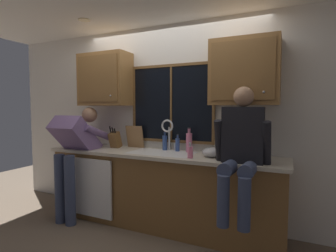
% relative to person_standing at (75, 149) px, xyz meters
% --- Properties ---
extents(back_wall, '(5.32, 0.12, 2.55)m').
position_rel_person_standing_xyz_m(back_wall, '(1.10, 0.64, 0.34)').
color(back_wall, silver).
rests_on(back_wall, floor).
extents(ceiling_downlight_left, '(0.14, 0.14, 0.01)m').
position_rel_person_standing_xyz_m(ceiling_downlight_left, '(0.23, -0.02, 1.61)').
color(ceiling_downlight_left, '#FFEAB2').
extents(window_glass, '(1.10, 0.02, 0.95)m').
position_rel_person_standing_xyz_m(window_glass, '(1.14, 0.57, 0.59)').
color(window_glass, black).
extents(window_frame_top, '(1.17, 0.02, 0.04)m').
position_rel_person_standing_xyz_m(window_frame_top, '(1.14, 0.56, 1.09)').
color(window_frame_top, brown).
extents(window_frame_bottom, '(1.17, 0.02, 0.04)m').
position_rel_person_standing_xyz_m(window_frame_bottom, '(1.14, 0.56, 0.10)').
color(window_frame_bottom, brown).
extents(window_frame_left, '(0.03, 0.02, 0.95)m').
position_rel_person_standing_xyz_m(window_frame_left, '(0.57, 0.56, 0.59)').
color(window_frame_left, brown).
extents(window_frame_right, '(0.03, 0.02, 0.95)m').
position_rel_person_standing_xyz_m(window_frame_right, '(1.70, 0.56, 0.59)').
color(window_frame_right, brown).
extents(window_mullion_center, '(0.02, 0.02, 0.95)m').
position_rel_person_standing_xyz_m(window_mullion_center, '(1.14, 0.56, 0.59)').
color(window_mullion_center, brown).
extents(lower_cabinet_run, '(2.92, 0.58, 0.88)m').
position_rel_person_standing_xyz_m(lower_cabinet_run, '(1.10, 0.29, -0.49)').
color(lower_cabinet_run, brown).
rests_on(lower_cabinet_run, floor).
extents(countertop, '(2.98, 0.62, 0.04)m').
position_rel_person_standing_xyz_m(countertop, '(1.10, 0.27, -0.03)').
color(countertop, beige).
rests_on(countertop, lower_cabinet_run).
extents(dishwasher_front, '(0.60, 0.02, 0.74)m').
position_rel_person_standing_xyz_m(dishwasher_front, '(0.30, -0.03, -0.47)').
color(dishwasher_front, white).
extents(upper_cabinet_left, '(0.74, 0.36, 0.72)m').
position_rel_person_standing_xyz_m(upper_cabinet_left, '(0.19, 0.41, 0.93)').
color(upper_cabinet_left, olive).
extents(upper_cabinet_right, '(0.74, 0.36, 0.72)m').
position_rel_person_standing_xyz_m(upper_cabinet_right, '(2.08, 0.41, 0.93)').
color(upper_cabinet_right, olive).
extents(sink, '(0.80, 0.46, 0.21)m').
position_rel_person_standing_xyz_m(sink, '(1.14, 0.28, -0.11)').
color(sink, silver).
rests_on(sink, lower_cabinet_run).
extents(faucet, '(0.18, 0.09, 0.40)m').
position_rel_person_standing_xyz_m(faucet, '(1.14, 0.46, 0.24)').
color(faucet, silver).
rests_on(faucet, countertop).
extents(person_standing, '(0.53, 0.72, 1.48)m').
position_rel_person_standing_xyz_m(person_standing, '(0.00, 0.00, 0.00)').
color(person_standing, '#384260').
rests_on(person_standing, floor).
extents(person_sitting_on_counter, '(0.54, 0.60, 1.26)m').
position_rel_person_standing_xyz_m(person_sitting_on_counter, '(2.13, 0.01, 0.17)').
color(person_sitting_on_counter, '#384260').
rests_on(person_sitting_on_counter, countertop).
extents(knife_block, '(0.12, 0.18, 0.32)m').
position_rel_person_standing_xyz_m(knife_block, '(0.38, 0.37, 0.10)').
color(knife_block, brown).
rests_on(knife_block, countertop).
extents(cutting_board, '(0.25, 0.08, 0.30)m').
position_rel_person_standing_xyz_m(cutting_board, '(0.62, 0.49, 0.14)').
color(cutting_board, '#997047').
rests_on(cutting_board, countertop).
extents(mixing_bowl, '(0.23, 0.23, 0.11)m').
position_rel_person_standing_xyz_m(mixing_bowl, '(1.78, 0.27, 0.04)').
color(mixing_bowl, '#B7B7BC').
rests_on(mixing_bowl, countertop).
extents(soap_dispenser, '(0.06, 0.07, 0.18)m').
position_rel_person_standing_xyz_m(soap_dispenser, '(1.57, 0.10, 0.06)').
color(soap_dispenser, pink).
rests_on(soap_dispenser, countertop).
extents(bottle_green_glass, '(0.05, 0.05, 0.22)m').
position_rel_person_standing_xyz_m(bottle_green_glass, '(1.27, 0.46, 0.08)').
color(bottle_green_glass, '#334C8C').
rests_on(bottle_green_glass, countertop).
extents(bottle_tall_clear, '(0.06, 0.06, 0.25)m').
position_rel_person_standing_xyz_m(bottle_tall_clear, '(1.09, 0.47, 0.09)').
color(bottle_tall_clear, '#334C8C').
rests_on(bottle_tall_clear, countertop).
extents(bottle_amber_small, '(0.07, 0.07, 0.31)m').
position_rel_person_standing_xyz_m(bottle_amber_small, '(1.43, 0.45, 0.12)').
color(bottle_amber_small, pink).
rests_on(bottle_amber_small, countertop).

